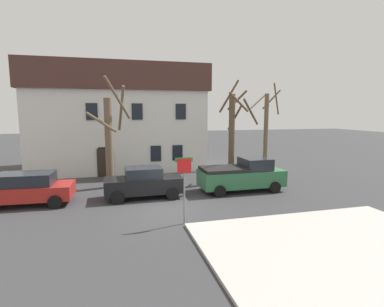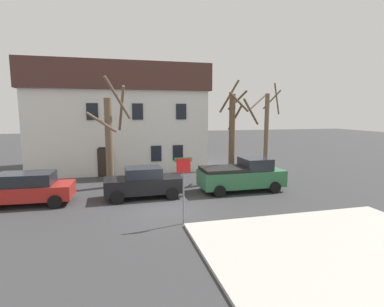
{
  "view_description": "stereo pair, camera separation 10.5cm",
  "coord_description": "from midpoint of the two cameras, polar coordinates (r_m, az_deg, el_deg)",
  "views": [
    {
      "loc": [
        -2.42,
        -14.23,
        4.77
      ],
      "look_at": [
        2.16,
        3.25,
        2.27
      ],
      "focal_mm": 28.19,
      "sensor_mm": 36.0,
      "label": 1
    },
    {
      "loc": [
        -2.31,
        -14.26,
        4.77
      ],
      "look_at": [
        2.16,
        3.25,
        2.27
      ],
      "focal_mm": 28.19,
      "sensor_mm": 36.0,
      "label": 2
    }
  ],
  "objects": [
    {
      "name": "building_main",
      "position": [
        26.83,
        -13.4,
        6.71
      ],
      "size": [
        14.01,
        8.23,
        8.49
      ],
      "color": "white",
      "rests_on": "ground_plane"
    },
    {
      "name": "tree_bare_mid",
      "position": [
        20.62,
        7.94,
        3.97
      ],
      "size": [
        2.65,
        3.02,
        6.97
      ],
      "color": "brown",
      "rests_on": "ground_plane"
    },
    {
      "name": "sidewalk_slab",
      "position": [
        11.47,
        29.34,
        -17.43
      ],
      "size": [
        9.4,
        8.91,
        0.12
      ],
      "primitive_type": "cube",
      "color": "#B7B5AD",
      "rests_on": "ground_plane"
    },
    {
      "name": "car_black_sedan",
      "position": [
        17.12,
        -8.98,
        -5.43
      ],
      "size": [
        4.3,
        2.05,
        1.73
      ],
      "color": "black",
      "rests_on": "ground_plane"
    },
    {
      "name": "tree_bare_far",
      "position": [
        23.15,
        14.04,
        4.12
      ],
      "size": [
        2.3,
        2.31,
        6.8
      ],
      "color": "brown",
      "rests_on": "ground_plane"
    },
    {
      "name": "car_red_wagon",
      "position": [
        17.75,
        -28.52,
        -5.78
      ],
      "size": [
        4.45,
        2.3,
        1.68
      ],
      "color": "#AD231E",
      "rests_on": "ground_plane"
    },
    {
      "name": "street_sign_pole",
      "position": [
        12.73,
        -1.39,
        -4.65
      ],
      "size": [
        0.76,
        0.07,
        2.88
      ],
      "color": "slate",
      "rests_on": "ground_plane"
    },
    {
      "name": "ground_plane",
      "position": [
        15.21,
        -4.75,
        -10.44
      ],
      "size": [
        120.0,
        120.0,
        0.0
      ],
      "primitive_type": "plane",
      "color": "#38383A"
    },
    {
      "name": "tree_bare_near",
      "position": [
        19.51,
        -15.1,
        2.82
      ],
      "size": [
        2.69,
        2.45,
        6.84
      ],
      "color": "brown",
      "rests_on": "ground_plane"
    },
    {
      "name": "pickup_truck_green",
      "position": [
        18.62,
        9.57,
        -4.05
      ],
      "size": [
        5.08,
        2.33,
        1.98
      ],
      "color": "#2D6B42",
      "rests_on": "ground_plane"
    }
  ]
}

